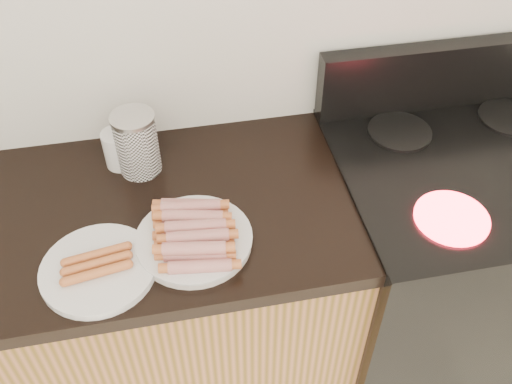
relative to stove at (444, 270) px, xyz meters
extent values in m
cube|color=black|center=(0.00, 0.00, -0.01)|extent=(0.76, 0.65, 0.90)
cube|color=black|center=(0.00, 0.00, 0.45)|extent=(0.76, 0.65, 0.01)
cube|color=black|center=(0.00, 0.28, 0.55)|extent=(0.76, 0.06, 0.20)
cylinder|color=#FF1E2D|center=(-0.17, -0.17, 0.46)|extent=(0.18, 0.18, 0.01)
cylinder|color=black|center=(-0.17, 0.17, 0.46)|extent=(0.18, 0.18, 0.01)
cylinder|color=black|center=(0.17, 0.17, 0.46)|extent=(0.18, 0.18, 0.01)
cylinder|color=white|center=(-0.79, -0.12, 0.45)|extent=(0.29, 0.29, 0.02)
cylinder|color=white|center=(-1.01, -0.16, 0.45)|extent=(0.31, 0.31, 0.02)
cylinder|color=maroon|center=(-0.79, -0.21, 0.48)|extent=(0.14, 0.05, 0.03)
cylinder|color=maroon|center=(-0.79, -0.18, 0.48)|extent=(0.14, 0.05, 0.03)
cylinder|color=maroon|center=(-0.79, -0.15, 0.48)|extent=(0.14, 0.05, 0.03)
cylinder|color=maroon|center=(-0.79, -0.12, 0.48)|extent=(0.14, 0.05, 0.03)
cylinder|color=maroon|center=(-0.79, -0.08, 0.48)|extent=(0.14, 0.05, 0.03)
cylinder|color=maroon|center=(-0.79, -0.05, 0.48)|extent=(0.14, 0.05, 0.03)
cylinder|color=maroon|center=(-0.79, -0.02, 0.48)|extent=(0.14, 0.05, 0.03)
cylinder|color=maroon|center=(-0.79, -0.18, 0.50)|extent=(0.14, 0.05, 0.03)
cylinder|color=maroon|center=(-0.79, -0.15, 0.50)|extent=(0.14, 0.05, 0.03)
cylinder|color=maroon|center=(-0.79, -0.12, 0.50)|extent=(0.14, 0.05, 0.03)
cylinder|color=maroon|center=(-0.79, -0.08, 0.50)|extent=(0.14, 0.05, 0.03)
cylinder|color=maroon|center=(-0.79, -0.05, 0.50)|extent=(0.14, 0.05, 0.03)
cylinder|color=#B15B3E|center=(-1.01, -0.18, 0.47)|extent=(0.14, 0.04, 0.02)
cylinder|color=#B15B3E|center=(-1.01, -0.16, 0.47)|extent=(0.14, 0.04, 0.02)
cylinder|color=#B15B3E|center=(-1.01, -0.13, 0.47)|extent=(0.14, 0.04, 0.02)
cylinder|color=white|center=(-0.90, 0.17, 0.53)|extent=(0.11, 0.11, 0.16)
cylinder|color=silver|center=(-0.90, 0.17, 0.61)|extent=(0.11, 0.11, 0.01)
cylinder|color=silver|center=(-0.95, 0.20, 0.50)|extent=(0.10, 0.10, 0.10)
camera|label=1|loc=(-0.82, -1.00, 1.47)|focal=40.00mm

